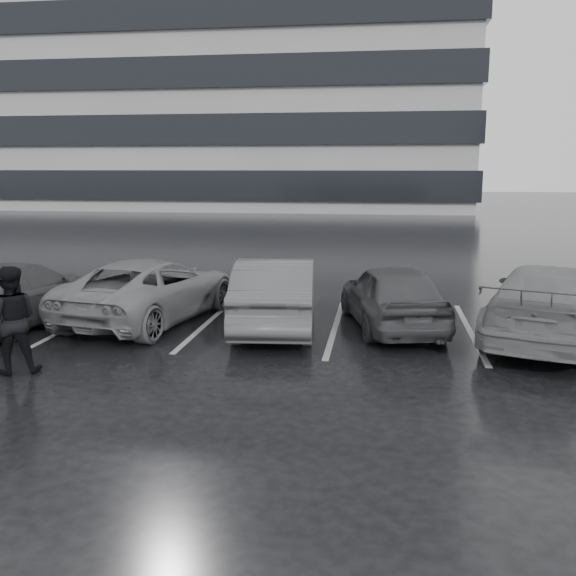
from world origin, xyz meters
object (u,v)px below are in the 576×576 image
(car_main, at_px, (392,296))
(car_west_b, at_px, (150,289))
(pedestrian_right, at_px, (11,320))
(car_west_c, at_px, (17,294))
(car_west_a, at_px, (276,293))
(car_east, at_px, (549,303))

(car_main, relative_size, car_west_b, 0.82)
(car_west_b, xyz_separation_m, pedestrian_right, (-0.94, -3.91, 0.20))
(car_west_c, distance_m, pedestrian_right, 3.58)
(car_main, xyz_separation_m, pedestrian_right, (-6.23, -3.95, 0.20))
(car_west_a, relative_size, car_west_b, 0.91)
(car_west_b, bearing_deg, car_west_a, -174.31)
(car_west_a, bearing_deg, pedestrian_right, 37.93)
(car_west_a, height_order, car_west_b, car_west_a)
(car_west_c, relative_size, car_east, 0.90)
(car_west_a, bearing_deg, car_west_c, -0.36)
(car_west_b, distance_m, car_east, 8.33)
(car_main, bearing_deg, car_west_c, -7.44)
(car_west_a, relative_size, pedestrian_right, 2.52)
(car_west_b, xyz_separation_m, car_west_c, (-2.70, -0.79, -0.01))
(car_west_a, height_order, car_west_c, car_west_a)
(car_west_a, distance_m, car_west_c, 5.60)
(car_west_a, relative_size, car_east, 0.88)
(car_west_a, distance_m, car_east, 5.45)
(car_main, xyz_separation_m, car_west_b, (-5.29, -0.04, -0.01))
(car_west_c, xyz_separation_m, pedestrian_right, (1.76, -3.11, 0.22))
(car_main, relative_size, car_east, 0.79)
(car_main, relative_size, car_west_c, 0.88)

